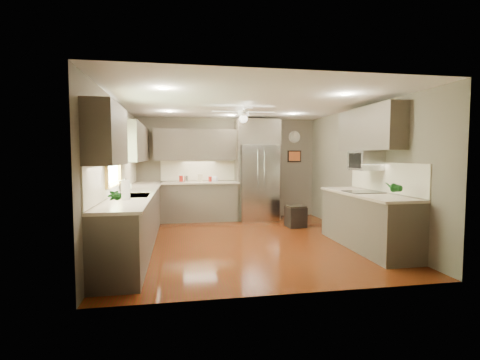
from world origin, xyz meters
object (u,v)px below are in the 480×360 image
object	(u,v)px
refrigerator	(258,171)
canister_a	(181,179)
bowl	(214,180)
soap_bottle	(129,186)
microwave	(366,161)
canister_b	(186,179)
canister_c	(200,178)
canister_d	(210,179)
stool	(296,216)
potted_plant_left	(114,196)
paper_towel	(126,190)
potted_plant_right	(392,188)

from	to	relation	value
refrigerator	canister_a	bearing A→B (deg)	178.98
canister_a	bowl	xyz separation A→B (m)	(0.78, 0.02, -0.05)
soap_bottle	microwave	bearing A→B (deg)	-8.58
canister_a	canister_b	xyz separation A→B (m)	(0.12, 0.01, -0.01)
canister_c	microwave	bearing A→B (deg)	-45.11
canister_d	soap_bottle	distance (m)	2.67
bowl	stool	size ratio (longest dim) A/B	0.47
refrigerator	soap_bottle	bearing A→B (deg)	-142.92
canister_d	canister_a	bearing A→B (deg)	-178.77
potted_plant_left	microwave	world-z (taller)	microwave
canister_a	canister_d	xyz separation A→B (m)	(0.70, 0.01, -0.02)
canister_b	paper_towel	size ratio (longest dim) A/B	0.51
canister_b	potted_plant_right	distance (m)	4.75
potted_plant_left	bowl	size ratio (longest dim) A/B	1.37
bowl	refrigerator	size ratio (longest dim) A/B	0.09
potted_plant_right	paper_towel	distance (m)	3.89
canister_b	paper_towel	distance (m)	3.38
soap_bottle	stool	world-z (taller)	soap_bottle
microwave	stool	size ratio (longest dim) A/B	1.17
paper_towel	refrigerator	bearing A→B (deg)	50.43
canister_c	canister_d	bearing A→B (deg)	2.27
canister_d	potted_plant_left	xyz separation A→B (m)	(-1.50, -4.10, 0.09)
canister_a	potted_plant_left	xyz separation A→B (m)	(-0.80, -4.08, 0.07)
canister_d	potted_plant_right	xyz separation A→B (m)	(2.37, -3.73, 0.09)
canister_a	stool	bearing A→B (deg)	-25.09
canister_c	canister_a	bearing A→B (deg)	-179.34
canister_a	canister_b	size ratio (longest dim) A/B	0.95
soap_bottle	potted_plant_left	size ratio (longest dim) A/B	0.64
soap_bottle	bowl	distance (m)	2.73
canister_c	soap_bottle	size ratio (longest dim) A/B	1.00
canister_b	bowl	bearing A→B (deg)	0.61
microwave	potted_plant_right	bearing A→B (deg)	-96.79
refrigerator	canister_d	bearing A→B (deg)	177.64
canister_d	potted_plant_right	size ratio (longest dim) A/B	0.41
potted_plant_left	bowl	bearing A→B (deg)	68.92
soap_bottle	potted_plant_left	world-z (taller)	potted_plant_left
canister_b	microwave	bearing A→B (deg)	-41.93
canister_c	paper_towel	world-z (taller)	paper_towel
soap_bottle	potted_plant_left	distance (m)	1.96
soap_bottle	potted_plant_right	xyz separation A→B (m)	(3.98, -1.59, 0.06)
canister_a	microwave	xyz separation A→B (m)	(3.19, -2.74, 0.46)
potted_plant_left	microwave	size ratio (longest dim) A/B	0.55
microwave	canister_b	bearing A→B (deg)	138.07
canister_b	potted_plant_left	size ratio (longest dim) A/B	0.50
canister_a	canister_c	xyz separation A→B (m)	(0.45, 0.01, 0.01)
stool	potted_plant_right	bearing A→B (deg)	-76.73
soap_bottle	potted_plant_right	bearing A→B (deg)	-21.84
canister_b	microwave	world-z (taller)	microwave
potted_plant_left	paper_towel	world-z (taller)	potted_plant_left
paper_towel	canister_d	bearing A→B (deg)	65.45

